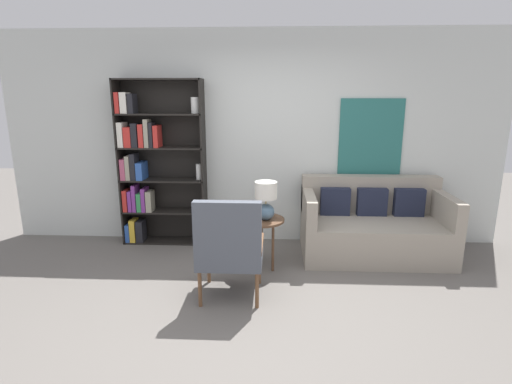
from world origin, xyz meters
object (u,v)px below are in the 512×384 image
(armchair, at_px, (229,245))
(side_table, at_px, (261,224))
(bookshelf, at_px, (151,165))
(table_lamp, at_px, (266,198))
(couch, at_px, (373,227))

(armchair, bearing_deg, side_table, 70.55)
(bookshelf, distance_m, table_lamp, 1.70)
(table_lamp, bearing_deg, side_table, 150.41)
(armchair, xyz_separation_m, couch, (1.61, 1.23, -0.22))
(side_table, relative_size, table_lamp, 1.37)
(table_lamp, bearing_deg, couch, 21.31)
(couch, height_order, side_table, couch)
(bookshelf, xyz_separation_m, table_lamp, (1.49, -0.80, -0.21))
(bookshelf, distance_m, armchair, 1.98)
(couch, distance_m, table_lamp, 1.47)
(side_table, bearing_deg, couch, 19.45)
(couch, relative_size, table_lamp, 4.02)
(bookshelf, distance_m, couch, 2.88)
(bookshelf, relative_size, armchair, 2.08)
(bookshelf, bearing_deg, armchair, -52.53)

